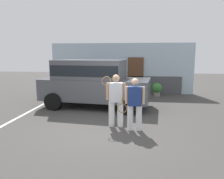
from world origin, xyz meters
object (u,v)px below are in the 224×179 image
parked_suv (93,81)px  tennis_player_woman (134,104)px  potted_plant_by_porch (157,89)px  tennis_player_man (116,100)px

parked_suv → tennis_player_woman: size_ratio=2.99×
tennis_player_woman → potted_plant_by_porch: tennis_player_woman is taller
tennis_player_man → potted_plant_by_porch: bearing=-111.7°
parked_suv → potted_plant_by_porch: 4.13m
tennis_player_woman → potted_plant_by_porch: (1.14, 5.56, -0.42)m
parked_suv → tennis_player_woman: 3.35m
tennis_player_man → potted_plant_by_porch: (1.73, 5.28, -0.47)m
parked_suv → potted_plant_by_porch: (2.97, 2.77, -0.74)m
tennis_player_man → tennis_player_woman: tennis_player_man is taller
parked_suv → potted_plant_by_porch: bearing=49.2°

